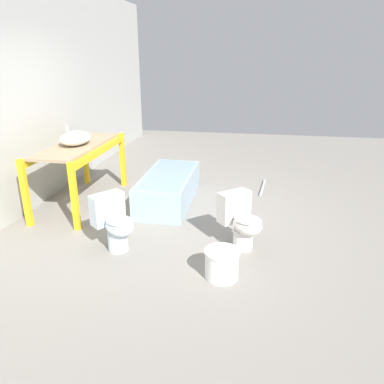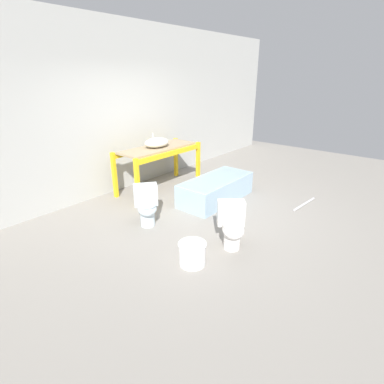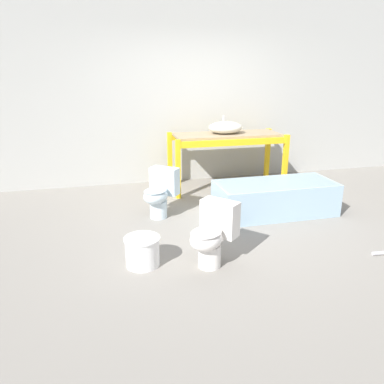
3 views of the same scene
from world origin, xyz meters
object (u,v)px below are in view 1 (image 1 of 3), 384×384
sink_basin (75,138)px  bathtub_main (169,186)px  bucket_white (222,263)px  toilet_near (241,220)px  toilet_far (115,222)px

sink_basin → bathtub_main: (0.29, -1.25, -0.73)m
bathtub_main → sink_basin: bearing=102.6°
sink_basin → bucket_white: bearing=-125.3°
bathtub_main → toilet_near: size_ratio=2.52×
toilet_far → bucket_white: 1.31m
toilet_near → bucket_white: (-0.66, 0.15, -0.17)m
bathtub_main → toilet_far: bearing=169.7°
bathtub_main → toilet_near: (-1.21, -1.13, 0.08)m
sink_basin → toilet_far: 1.69m
sink_basin → bathtub_main: bearing=-77.0°
bathtub_main → bucket_white: size_ratio=4.44×
bathtub_main → toilet_far: toilet_far is taller
sink_basin → toilet_near: 2.63m
sink_basin → bathtub_main: 1.48m
toilet_near → bucket_white: toilet_near is taller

